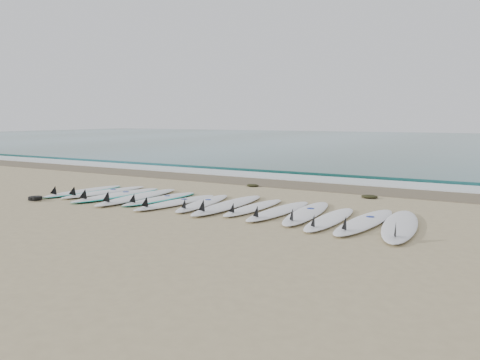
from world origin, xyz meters
The scene contains 22 objects.
ground centered at (0.00, 0.00, 0.00)m, with size 120.00×120.00×0.00m, color tan.
ocean centered at (0.00, 32.50, 0.01)m, with size 120.00×55.00×0.03m, color #205859.
wet_sand_band centered at (0.00, 4.10, 0.01)m, with size 120.00×1.80×0.01m, color brown.
foam_band centered at (0.00, 5.50, 0.02)m, with size 120.00×1.40×0.04m, color silver.
wave_crest centered at (0.00, 7.00, 0.05)m, with size 120.00×1.00×0.10m, color #205859.
surfboard_0 centered at (-4.06, -0.10, 0.05)m, with size 0.78×2.49×0.31m.
surfboard_1 centered at (-3.45, 0.02, 0.06)m, with size 0.91×2.59×0.33m.
surfboard_2 centered at (-2.83, -0.14, 0.05)m, with size 0.94×2.77×0.34m.
surfboard_3 centered at (-2.15, -0.17, 0.06)m, with size 0.66×2.87×0.37m.
surfboard_4 centered at (-1.55, -0.01, 0.04)m, with size 0.81×2.40×0.30m.
surfboard_5 centered at (-0.91, -0.27, 0.06)m, with size 0.87×2.56×0.32m.
surfboard_6 centered at (-0.31, -0.03, 0.05)m, with size 0.81×2.47×0.31m.
surfboard_7 centered at (0.32, 0.02, 0.06)m, with size 0.60×2.84×0.36m.
surfboard_8 centered at (0.93, 0.08, 0.05)m, with size 0.60×2.34×0.30m.
surfboard_9 centered at (1.57, -0.01, 0.06)m, with size 0.69×2.55×0.32m.
surfboard_10 centered at (2.16, 0.07, 0.06)m, with size 0.79×2.71×0.34m.
surfboard_11 centered at (2.75, -0.24, 0.05)m, with size 0.52×2.45×0.31m.
surfboard_12 centered at (3.39, -0.16, 0.06)m, with size 0.80×2.75×0.35m.
surfboard_13 centered at (4.04, -0.16, 0.06)m, with size 0.92×2.91×0.37m.
seaweed_near centered at (-0.71, 3.13, 0.04)m, with size 0.37×0.29×0.07m, color black.
seaweed_far centered at (2.74, 2.82, 0.04)m, with size 0.41×0.32×0.08m, color black.
leash_coil centered at (-4.18, -1.45, 0.05)m, with size 0.46×0.36×0.11m.
Camera 1 is at (5.59, -8.65, 1.95)m, focal length 35.00 mm.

